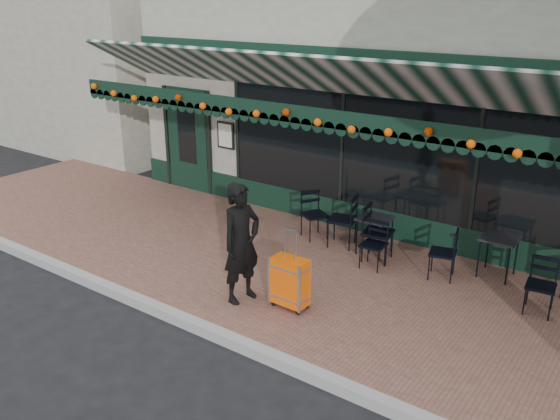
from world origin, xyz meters
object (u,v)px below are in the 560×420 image
Objects in this scene: woman at (241,243)px; chair_b_right at (378,233)px; chair_a_left at (443,253)px; chair_a_front at (541,287)px; suitcase at (290,282)px; chair_b_front at (374,245)px; cafe_table_b at (375,221)px; chair_b_left at (342,220)px; chair_solo at (314,215)px; cafe_table_a at (499,241)px.

woman reaches higher than chair_b_right.
chair_a_left is 1.03× the size of chair_a_front.
chair_b_front is at bearing 80.71° from suitcase.
cafe_table_b is 2.75m from chair_a_front.
suitcase is 1.23× the size of chair_b_right.
woman is 2.29× the size of chair_b_front.
chair_a_left reaches higher than chair_a_front.
chair_b_front is at bearing 174.40° from chair_a_front.
cafe_table_b is at bearing 79.11° from chair_b_left.
chair_b_right is 0.32m from chair_b_front.
chair_solo is at bearing -108.73° from chair_a_left.
chair_a_front is 2.55m from chair_b_right.
chair_b_left is (-0.60, -0.03, -0.11)m from cafe_table_b.
chair_solo is at bearing -173.75° from cafe_table_a.
chair_a_left is at bearing -64.77° from chair_solo.
chair_b_right reaches higher than chair_b_left.
cafe_table_a is 1.02× the size of cafe_table_b.
suitcase is (0.68, 0.19, -0.47)m from woman.
chair_a_front is at bearing 68.49° from chair_b_left.
suitcase is 1.38× the size of chair_solo.
woman reaches higher than chair_b_front.
chair_a_left is at bearing 12.89° from chair_b_front.
chair_solo is at bearing 157.92° from chair_b_front.
chair_b_right is at bearing -104.34° from chair_a_left.
cafe_table_a is 3.09m from chair_solo.
chair_a_front is at bearing 66.60° from chair_a_left.
chair_b_left is at bearing 103.79° from suitcase.
woman is at bearing -119.84° from chair_b_front.
woman is 2.67× the size of cafe_table_a.
suitcase reaches higher than cafe_table_b.
suitcase is 1.43× the size of chair_a_left.
cafe_table_b is (0.09, 2.30, 0.18)m from suitcase.
woman is 2.72× the size of cafe_table_b.
chair_b_left is at bearing 147.72° from chair_b_front.
chair_a_front is 2.46m from chair_b_front.
chair_b_right reaches higher than chair_b_front.
chair_solo is at bearing -105.67° from chair_b_left.
cafe_table_a is 0.86× the size of chair_b_front.
chair_a_front is at bearing 34.54° from suitcase.
chair_solo is at bearing 116.34° from suitcase.
suitcase is 1.83m from chair_b_front.
chair_b_right is 1.12× the size of chair_solo.
chair_solo reaches higher than chair_a_left.
chair_b_left is at bearing 67.42° from chair_b_right.
cafe_table_b is 0.81× the size of chair_a_front.
chair_a_front is 1.04× the size of chair_b_front.
chair_solo is at bearing 72.29° from chair_b_right.
chair_b_left is (-2.50, -0.35, -0.12)m from cafe_table_a.
chair_b_left is 1.22× the size of chair_b_front.
woman is 2.08× the size of chair_solo.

